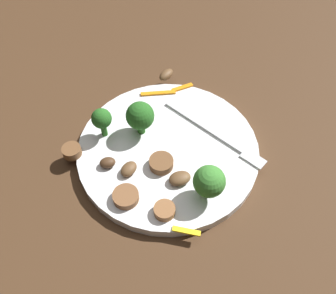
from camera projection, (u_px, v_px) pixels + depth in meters
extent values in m
plane|color=#422B19|center=(168.00, 153.00, 0.53)|extent=(1.40, 1.40, 0.00)
cylinder|color=white|center=(168.00, 150.00, 0.53)|extent=(0.26, 0.26, 0.02)
cube|color=silver|center=(203.00, 126.00, 0.54)|extent=(0.15, 0.01, 0.00)
cube|color=silver|center=(253.00, 159.00, 0.51)|extent=(0.04, 0.02, 0.00)
cylinder|color=#408630|center=(208.00, 191.00, 0.46)|extent=(0.01, 0.01, 0.02)
sphere|color=#387A2D|center=(209.00, 181.00, 0.45)|extent=(0.04, 0.04, 0.04)
cylinder|color=#296420|center=(141.00, 126.00, 0.53)|extent=(0.01, 0.01, 0.02)
sphere|color=#235B1E|center=(140.00, 116.00, 0.51)|extent=(0.04, 0.04, 0.04)
cylinder|color=#296420|center=(104.00, 128.00, 0.52)|extent=(0.01, 0.01, 0.03)
sphere|color=#235B1E|center=(102.00, 118.00, 0.51)|extent=(0.03, 0.03, 0.03)
cylinder|color=brown|center=(72.00, 151.00, 0.51)|extent=(0.04, 0.04, 0.01)
cylinder|color=brown|center=(165.00, 210.00, 0.45)|extent=(0.03, 0.03, 0.01)
cylinder|color=brown|center=(161.00, 163.00, 0.50)|extent=(0.04, 0.04, 0.01)
cylinder|color=brown|center=(126.00, 197.00, 0.47)|extent=(0.04, 0.04, 0.01)
ellipsoid|color=brown|center=(166.00, 75.00, 0.60)|extent=(0.02, 0.03, 0.01)
ellipsoid|color=brown|center=(180.00, 178.00, 0.48)|extent=(0.03, 0.04, 0.01)
ellipsoid|color=brown|center=(129.00, 169.00, 0.49)|extent=(0.02, 0.03, 0.01)
ellipsoid|color=#422B19|center=(108.00, 163.00, 0.50)|extent=(0.03, 0.03, 0.01)
cube|color=orange|center=(182.00, 88.00, 0.59)|extent=(0.02, 0.04, 0.00)
cube|color=yellow|center=(186.00, 231.00, 0.44)|extent=(0.03, 0.02, 0.00)
cube|color=orange|center=(158.00, 93.00, 0.58)|extent=(0.04, 0.05, 0.00)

